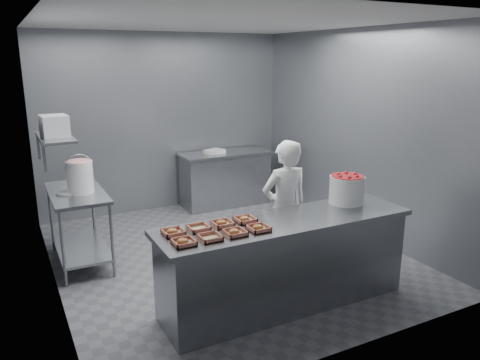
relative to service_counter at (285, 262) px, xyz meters
name	(u,v)px	position (x,y,z in m)	size (l,w,h in m)	color
floor	(226,255)	(0.00, 1.35, -0.45)	(4.50, 4.50, 0.00)	#4C4C51
ceiling	(225,21)	(0.00, 1.35, 2.35)	(4.50, 4.50, 0.00)	white
wall_back	(165,123)	(0.00, 3.60, 0.95)	(4.00, 0.04, 2.80)	slate
wall_left	(45,163)	(-2.00, 1.35, 0.95)	(0.04, 4.50, 2.80)	slate
wall_right	(357,133)	(2.00, 1.35, 0.95)	(0.04, 4.50, 2.80)	slate
service_counter	(285,262)	(0.00, 0.00, 0.00)	(2.60, 0.70, 0.90)	slate
prep_table	(79,216)	(-1.65, 1.95, 0.14)	(0.60, 1.20, 0.90)	slate
back_counter	(225,178)	(0.90, 3.25, 0.00)	(1.50, 0.60, 0.90)	slate
wall_shelf	(55,137)	(-1.82, 1.95, 1.10)	(0.35, 0.90, 0.03)	slate
tray_0	(183,242)	(-1.10, -0.13, 0.47)	(0.19, 0.18, 0.06)	tan
tray_1	(210,237)	(-0.86, -0.13, 0.47)	(0.19, 0.18, 0.04)	tan
tray_2	(235,232)	(-0.62, -0.13, 0.47)	(0.19, 0.18, 0.06)	tan
tray_3	(259,228)	(-0.38, -0.13, 0.47)	(0.19, 0.18, 0.06)	tan
tray_4	(173,232)	(-1.10, 0.13, 0.47)	(0.19, 0.18, 0.06)	tan
tray_5	(199,228)	(-0.86, 0.13, 0.47)	(0.19, 0.18, 0.04)	tan
tray_6	(222,223)	(-0.62, 0.13, 0.47)	(0.19, 0.18, 0.06)	tan
tray_7	(245,219)	(-0.38, 0.13, 0.47)	(0.19, 0.18, 0.06)	tan
worker	(285,209)	(0.37, 0.60, 0.32)	(0.57, 0.37, 1.55)	white
strawberry_tub	(347,189)	(0.85, 0.15, 0.61)	(0.37, 0.37, 0.30)	white
glaze_bucket	(80,176)	(-1.61, 1.87, 0.64)	(0.31, 0.29, 0.45)	white
bucket_lid	(69,192)	(-1.74, 1.93, 0.46)	(0.28, 0.28, 0.02)	white
rag	(72,189)	(-1.68, 2.03, 0.46)	(0.15, 0.13, 0.02)	#CCB28C
appliance	(54,126)	(-1.82, 1.91, 1.23)	(0.28, 0.31, 0.24)	gray
paper_stack	(214,151)	(0.71, 3.25, 0.48)	(0.30, 0.22, 0.06)	silver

